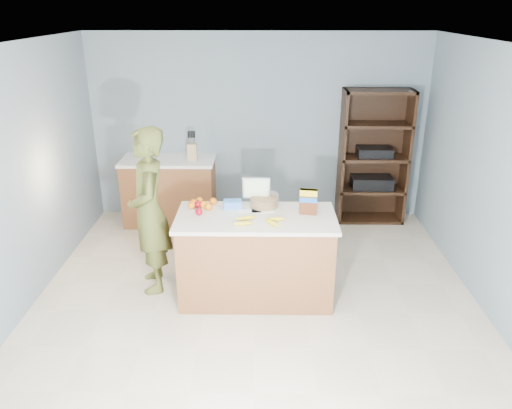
{
  "coord_description": "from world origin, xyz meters",
  "views": [
    {
      "loc": [
        0.06,
        -4.15,
        2.82
      ],
      "look_at": [
        0.0,
        0.35,
        1.0
      ],
      "focal_mm": 35.0,
      "sensor_mm": 36.0,
      "label": 1
    }
  ],
  "objects_px": {
    "shelving_unit": "(373,159)",
    "cereal_box": "(308,200)",
    "person": "(149,211)",
    "counter_peninsula": "(256,260)",
    "tv": "(256,189)"
  },
  "relations": [
    {
      "from": "counter_peninsula",
      "to": "tv",
      "type": "relative_size",
      "value": 5.53
    },
    {
      "from": "shelving_unit",
      "to": "cereal_box",
      "type": "height_order",
      "value": "shelving_unit"
    },
    {
      "from": "counter_peninsula",
      "to": "shelving_unit",
      "type": "bearing_deg",
      "value": 52.89
    },
    {
      "from": "counter_peninsula",
      "to": "person",
      "type": "xyz_separation_m",
      "value": [
        -1.08,
        0.19,
        0.45
      ]
    },
    {
      "from": "shelving_unit",
      "to": "cereal_box",
      "type": "distance_m",
      "value": 2.26
    },
    {
      "from": "tv",
      "to": "cereal_box",
      "type": "relative_size",
      "value": 1.1
    },
    {
      "from": "shelving_unit",
      "to": "person",
      "type": "bearing_deg",
      "value": -144.75
    },
    {
      "from": "shelving_unit",
      "to": "tv",
      "type": "distance_m",
      "value": 2.33
    },
    {
      "from": "shelving_unit",
      "to": "person",
      "type": "relative_size",
      "value": 1.04
    },
    {
      "from": "person",
      "to": "cereal_box",
      "type": "bearing_deg",
      "value": 69.75
    },
    {
      "from": "counter_peninsula",
      "to": "tv",
      "type": "height_order",
      "value": "tv"
    },
    {
      "from": "counter_peninsula",
      "to": "person",
      "type": "relative_size",
      "value": 0.9
    },
    {
      "from": "shelving_unit",
      "to": "tv",
      "type": "xyz_separation_m",
      "value": [
        -1.55,
        -1.72,
        0.19
      ]
    },
    {
      "from": "counter_peninsula",
      "to": "cereal_box",
      "type": "distance_m",
      "value": 0.81
    },
    {
      "from": "counter_peninsula",
      "to": "tv",
      "type": "xyz_separation_m",
      "value": [
        -0.0,
        0.33,
        0.64
      ]
    }
  ]
}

